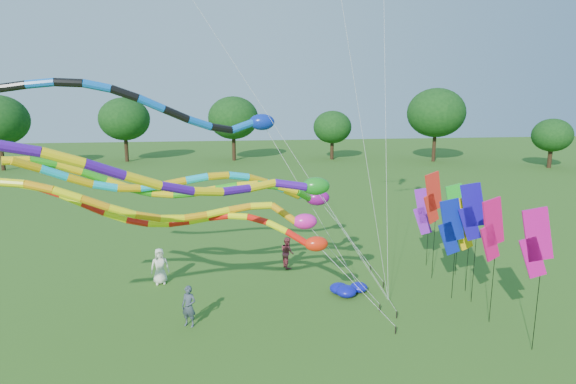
{
  "coord_description": "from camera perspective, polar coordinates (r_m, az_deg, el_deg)",
  "views": [
    {
      "loc": [
        -4.26,
        -14.07,
        8.73
      ],
      "look_at": [
        -1.58,
        5.14,
        4.8
      ],
      "focal_mm": 30.0,
      "sensor_mm": 36.0,
      "label": 1
    }
  ],
  "objects": [
    {
      "name": "ground",
      "position": [
        17.1,
        8.11,
        -19.37
      ],
      "size": [
        160.0,
        160.0,
        0.0
      ],
      "primitive_type": "plane",
      "color": "#285D18",
      "rests_on": "ground"
    },
    {
      "name": "tree_ring",
      "position": [
        17.15,
        1.18,
        0.57
      ],
      "size": [
        118.23,
        115.27,
        9.65
      ],
      "color": "#382314",
      "rests_on": "ground"
    },
    {
      "name": "tube_kite_red",
      "position": [
        18.14,
        -9.53,
        -3.64
      ],
      "size": [
        13.39,
        2.89,
        6.12
      ],
      "rotation": [
        0.0,
        0.0,
        -0.24
      ],
      "color": "black",
      "rests_on": "ground"
    },
    {
      "name": "tube_kite_orange",
      "position": [
        17.75,
        -11.98,
        -1.98
      ],
      "size": [
        14.91,
        1.81,
        6.67
      ],
      "rotation": [
        0.0,
        0.0,
        0.06
      ],
      "color": "black",
      "rests_on": "ground"
    },
    {
      "name": "tube_kite_purple",
      "position": [
        14.23,
        -15.54,
        1.91
      ],
      "size": [
        16.67,
        5.61,
        8.42
      ],
      "rotation": [
        0.0,
        0.0,
        0.33
      ],
      "color": "black",
      "rests_on": "ground"
    },
    {
      "name": "tube_kite_blue",
      "position": [
        18.31,
        -17.06,
        9.63
      ],
      "size": [
        16.44,
        3.39,
        10.01
      ],
      "rotation": [
        0.0,
        0.0,
        0.23
      ],
      "color": "black",
      "rests_on": "ground"
    },
    {
      "name": "tube_kite_cyan",
      "position": [
        19.5,
        -7.05,
        0.85
      ],
      "size": [
        13.87,
        5.47,
        7.21
      ],
      "rotation": [
        0.0,
        0.0,
        0.4
      ],
      "color": "black",
      "rests_on": "ground"
    },
    {
      "name": "tube_kite_green",
      "position": [
        18.83,
        -7.9,
        0.44
      ],
      "size": [
        14.18,
        3.27,
        7.3
      ],
      "rotation": [
        0.0,
        0.0,
        0.22
      ],
      "color": "black",
      "rests_on": "ground"
    },
    {
      "name": "banner_pole_blue_a",
      "position": [
        21.57,
        18.75,
        -3.94
      ],
      "size": [
        1.16,
        0.19,
        4.49
      ],
      "rotation": [
        0.0,
        0.0,
        -0.1
      ],
      "color": "black",
      "rests_on": "ground"
    },
    {
      "name": "banner_pole_magenta_a",
      "position": [
        19.6,
        23.04,
        -4.15
      ],
      "size": [
        1.15,
        0.33,
        5.03
      ],
      "rotation": [
        0.0,
        0.0,
        0.22
      ],
      "color": "black",
      "rests_on": "ground"
    },
    {
      "name": "banner_pole_green",
      "position": [
        24.46,
        19.18,
        -1.91
      ],
      "size": [
        1.16,
        0.1,
        4.61
      ],
      "rotation": [
        0.0,
        0.0,
        -0.02
      ],
      "color": "black",
      "rests_on": "ground"
    },
    {
      "name": "banner_pole_red",
      "position": [
        23.43,
        16.79,
        -0.69
      ],
      "size": [
        1.12,
        0.48,
        5.27
      ],
      "rotation": [
        0.0,
        0.0,
        0.35
      ],
      "color": "black",
      "rests_on": "ground"
    },
    {
      "name": "banner_pole_magenta_b",
      "position": [
        18.13,
        27.32,
        -5.42
      ],
      "size": [
        1.15,
        0.35,
        5.14
      ],
      "rotation": [
        0.0,
        0.0,
        -0.23
      ],
      "color": "black",
      "rests_on": "ground"
    },
    {
      "name": "banner_pole_blue_b",
      "position": [
        21.37,
        20.97,
        -2.23
      ],
      "size": [
        1.1,
        0.52,
        5.22
      ],
      "rotation": [
        0.0,
        0.0,
        -0.4
      ],
      "color": "black",
      "rests_on": "ground"
    },
    {
      "name": "banner_pole_violet",
      "position": [
        25.55,
        15.85,
        -2.21
      ],
      "size": [
        1.09,
        0.54,
        4.15
      ],
      "rotation": [
        0.0,
        0.0,
        -0.42
      ],
      "color": "black",
      "rests_on": "ground"
    },
    {
      "name": "banner_pole_orange",
      "position": [
        22.55,
        20.29,
        -3.48
      ],
      "size": [
        1.16,
        0.18,
        4.46
      ],
      "rotation": [
        0.0,
        0.0,
        0.08
      ],
      "color": "black",
      "rests_on": "ground"
    },
    {
      "name": "blue_nylon_heap",
      "position": [
        21.77,
        7.14,
        -11.68
      ],
      "size": [
        1.17,
        1.07,
        0.49
      ],
      "color": "#0D11AE",
      "rests_on": "ground"
    },
    {
      "name": "person_a",
      "position": [
        23.54,
        -14.96,
        -8.49
      ],
      "size": [
        0.92,
        0.68,
        1.71
      ],
      "primitive_type": "imported",
      "rotation": [
        0.0,
        0.0,
        0.18
      ],
      "color": "silver",
      "rests_on": "ground"
    },
    {
      "name": "person_b",
      "position": [
        19.23,
        -11.67,
        -13.13
      ],
      "size": [
        0.7,
        0.61,
        1.61
      ],
      "primitive_type": "imported",
      "rotation": [
        0.0,
        0.0,
        -0.46
      ],
      "color": "#394451",
      "rests_on": "ground"
    },
    {
      "name": "person_c",
      "position": [
        24.8,
        -0.08,
        -7.17
      ],
      "size": [
        0.8,
        0.92,
        1.62
      ],
      "primitive_type": "imported",
      "rotation": [
        0.0,
        0.0,
        1.83
      ],
      "color": "maroon",
      "rests_on": "ground"
    }
  ]
}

